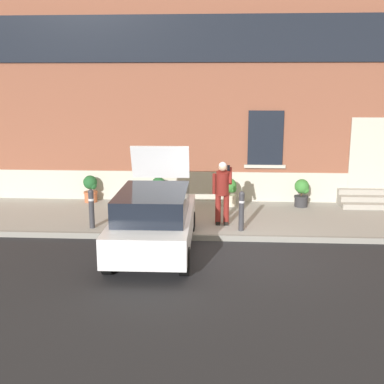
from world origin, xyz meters
name	(u,v)px	position (x,y,z in m)	size (l,w,h in m)	color
ground_plane	(234,254)	(0.00, 0.00, 0.00)	(80.00, 80.00, 0.00)	#232326
sidewalk	(231,218)	(0.00, 2.80, 0.07)	(24.00, 3.60, 0.15)	#99968E
curb_edge	(233,238)	(0.00, 0.94, 0.07)	(24.00, 0.12, 0.15)	gray
building_facade	(232,88)	(0.01, 5.29, 3.73)	(24.00, 1.52, 7.50)	brown
entrance_stoop	(368,200)	(4.27, 4.23, 0.34)	(1.78, 0.96, 0.48)	#9E998E
hatchback_car_white	(154,219)	(-1.87, 0.01, 0.80)	(1.83, 4.09, 2.34)	white
bollard_near_person	(242,209)	(0.22, 1.35, 0.71)	(0.15, 0.15, 1.04)	#333338
bollard_far_left	(91,207)	(-3.70, 1.35, 0.71)	(0.15, 0.15, 1.04)	#333338
person_on_phone	(222,189)	(-0.28, 1.78, 1.15)	(0.51, 0.51, 1.74)	maroon
planter_terracotta	(91,188)	(-4.47, 4.18, 0.61)	(0.44, 0.44, 0.86)	#B25B38
planter_olive	(159,190)	(-2.26, 4.04, 0.61)	(0.44, 0.44, 0.86)	#606B38
planter_cream	(230,191)	(-0.04, 3.97, 0.61)	(0.44, 0.44, 0.86)	beige
planter_charcoal	(302,192)	(2.17, 3.96, 0.61)	(0.44, 0.44, 0.86)	#2D2D30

